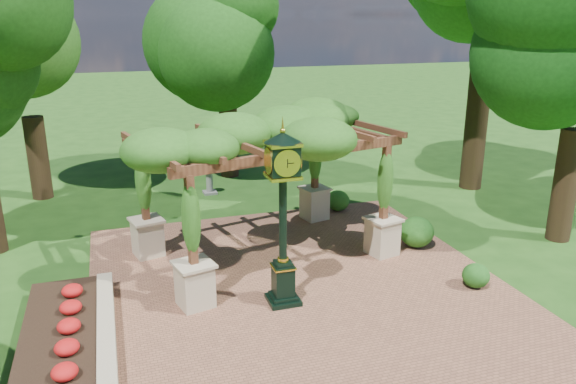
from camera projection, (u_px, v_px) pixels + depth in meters
name	position (u px, v px, depth m)	size (l,w,h in m)	color
ground	(322.00, 318.00, 12.56)	(120.00, 120.00, 0.00)	#1E4714
brick_plaza	(307.00, 296.00, 13.46)	(10.00, 12.00, 0.04)	brown
border_wall	(107.00, 332.00, 11.60)	(0.35, 5.00, 0.40)	#C6B793
flower_bed	(60.00, 341.00, 11.35)	(1.50, 5.00, 0.36)	red
pedestal_clock	(283.00, 203.00, 12.44)	(0.82, 0.82, 4.14)	black
pergola	(264.00, 138.00, 14.80)	(7.29, 5.49, 4.10)	beige
sundial	(210.00, 184.00, 21.15)	(0.51, 0.51, 0.89)	gray
shrub_front	(476.00, 275.00, 13.82)	(0.67, 0.67, 0.60)	#1D5317
shrub_mid	(417.00, 232.00, 16.20)	(0.98, 0.98, 0.88)	#225B19
shrub_back	(338.00, 201.00, 19.21)	(0.78, 0.78, 0.71)	#265819
tree_west_far	(23.00, 50.00, 19.20)	(3.89, 3.89, 7.80)	#322213
tree_north	(226.00, 39.00, 21.97)	(4.29, 4.29, 8.14)	#352215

